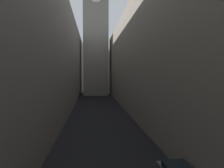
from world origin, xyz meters
The scene contains 4 objects.
ground_plane centered at (0.00, 48.00, 0.00)m, with size 264.00×264.00×0.00m, color black.
building_block_left centered at (-12.42, 50.00, 10.65)m, with size 13.84×108.00×21.29m, color slate.
building_block_right centered at (12.69, 50.00, 10.57)m, with size 14.37×108.00×21.15m, color gray.
clock_tower centered at (0.00, 84.79, 32.11)m, with size 9.87×9.87×61.64m.
Camera 1 is at (-1.32, 8.12, 7.54)m, focal length 32.79 mm.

